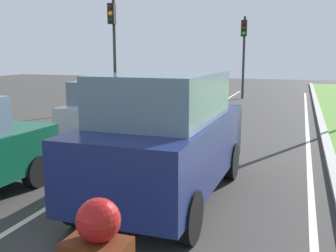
{
  "coord_description": "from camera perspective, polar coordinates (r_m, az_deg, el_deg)",
  "views": [
    {
      "loc": [
        3.3,
        2.27,
        2.61
      ],
      "look_at": [
        0.87,
        9.53,
        1.2
      ],
      "focal_mm": 42.34,
      "sensor_mm": 36.0,
      "label": 1
    }
  ],
  "objects": [
    {
      "name": "ground_plane",
      "position": [
        12.46,
        2.76,
        -1.66
      ],
      "size": [
        60.0,
        60.0,
        0.0
      ],
      "primitive_type": "plane",
      "color": "#383533"
    },
    {
      "name": "lane_line_center",
      "position": [
        12.66,
        -0.29,
        -1.44
      ],
      "size": [
        0.12,
        32.0,
        0.01
      ],
      "primitive_type": "cube",
      "color": "silver",
      "rests_on": "ground"
    },
    {
      "name": "lane_line_right_edge",
      "position": [
        12.02,
        19.53,
        -2.7
      ],
      "size": [
        0.12,
        32.0,
        0.01
      ],
      "primitive_type": "cube",
      "color": "silver",
      "rests_on": "ground"
    },
    {
      "name": "curb_right",
      "position": [
        12.03,
        21.93,
        -2.56
      ],
      "size": [
        0.24,
        48.0,
        0.12
      ],
      "primitive_type": "cube",
      "color": "#9E9B93",
      "rests_on": "ground"
    },
    {
      "name": "car_suv_ahead",
      "position": [
        7.0,
        -0.24,
        -1.46
      ],
      "size": [
        2.04,
        4.54,
        2.28
      ],
      "rotation": [
        0.0,
        0.0,
        -0.02
      ],
      "color": "navy",
      "rests_on": "ground"
    },
    {
      "name": "car_hatchback_far",
      "position": [
        12.64,
        -8.85,
        2.46
      ],
      "size": [
        1.84,
        3.76,
        1.78
      ],
      "rotation": [
        0.0,
        0.0,
        0.04
      ],
      "color": "#B7BABF",
      "rests_on": "ground"
    },
    {
      "name": "traffic_light_overhead_left",
      "position": [
        18.58,
        -7.91,
        12.81
      ],
      "size": [
        0.32,
        0.5,
        5.05
      ],
      "color": "#2D2D2D",
      "rests_on": "ground"
    },
    {
      "name": "traffic_light_far_median",
      "position": [
        23.36,
        10.86,
        11.63
      ],
      "size": [
        0.32,
        0.5,
        4.65
      ],
      "color": "#2D2D2D",
      "rests_on": "ground"
    }
  ]
}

